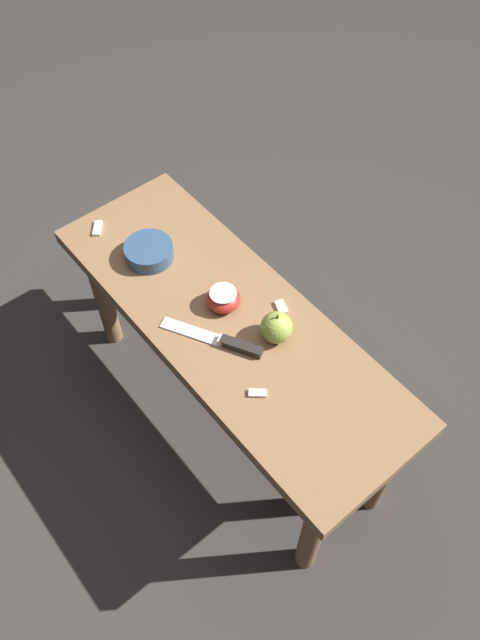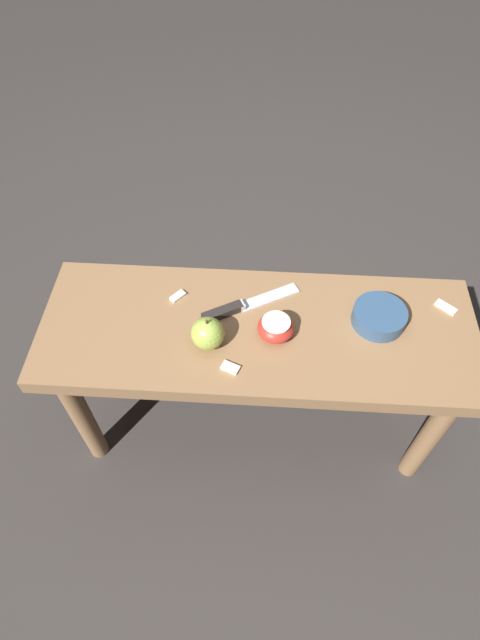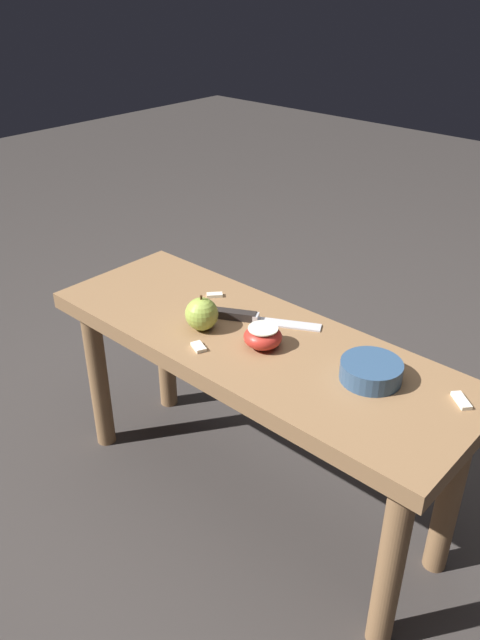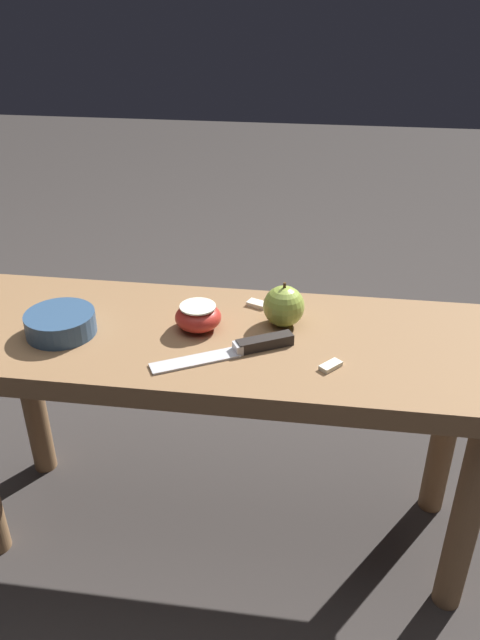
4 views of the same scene
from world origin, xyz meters
name	(u,v)px [view 3 (image 3 of 4)]	position (x,y,z in m)	size (l,w,h in m)	color
ground_plane	(252,495)	(0.00, 0.00, 0.00)	(8.00, 8.00, 0.00)	#383330
wooden_bench	(253,367)	(0.00, 0.00, 0.41)	(1.03, 0.37, 0.49)	olive
knife	(251,318)	(0.05, -0.05, 0.49)	(0.24, 0.15, 0.02)	silver
apple_whole	(202,314)	(0.11, 0.05, 0.52)	(0.08, 0.08, 0.09)	#9EB747
apple_cut	(263,337)	(-0.04, 0.01, 0.51)	(0.08, 0.08, 0.05)	red
apple_slice_near_knife	(215,295)	(0.20, -0.08, 0.49)	(0.04, 0.04, 0.01)	white
apple_slice_center	(199,347)	(0.06, 0.12, 0.49)	(0.04, 0.04, 0.01)	white
apple_slice_near_bowl	(461,401)	(-0.45, -0.09, 0.49)	(0.05, 0.05, 0.01)	white
bowl	(371,371)	(-0.28, -0.04, 0.51)	(0.12, 0.12, 0.04)	#335175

